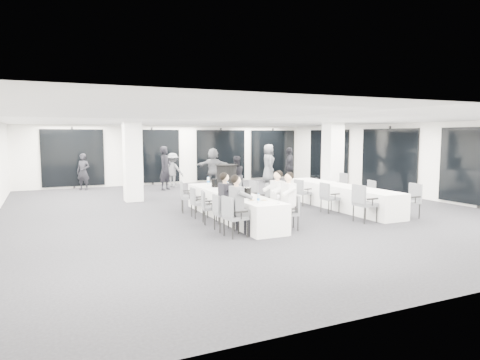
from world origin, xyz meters
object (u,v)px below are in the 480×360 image
Objects in this scene: chair_side_left_mid at (328,196)px; standing_guest_d at (289,164)px; chair_side_right_near at (411,198)px; chair_main_right_mid at (264,199)px; standing_guest_b at (236,173)px; standing_guest_f at (213,164)px; banquet_table_main at (231,205)px; chair_main_right_second at (281,207)px; chair_main_left_far at (186,194)px; chair_side_left_near at (363,201)px; cocktail_table at (227,180)px; standing_guest_e at (269,161)px; standing_guest_a at (165,165)px; chair_main_left_second at (221,210)px; ice_bucket_far at (215,183)px; chair_main_right_far at (235,192)px; chair_side_left_far at (301,191)px; standing_guest_h at (336,171)px; standing_guest_c at (173,168)px; chair_side_right_mid at (368,192)px; chair_main_left_fourth at (197,201)px; chair_main_right_near at (292,210)px; chair_side_right_far at (340,186)px; chair_main_left_near at (233,214)px; ice_bucket_near at (247,192)px; banquet_table_side at (340,197)px; standing_guest_g at (83,169)px.

standing_guest_d is at bearing 158.46° from chair_side_left_mid.
chair_main_right_mid is at bearing 71.71° from chair_side_right_near.
standing_guest_f is (0.42, 3.57, 0.12)m from standing_guest_b.
chair_main_right_second reaches higher than banquet_table_main.
chair_main_left_far is 5.18m from chair_side_left_near.
standing_guest_f is (1.64, 9.16, 0.50)m from chair_main_right_second.
chair_main_right_mid is at bearing -126.80° from chair_side_left_near.
chair_side_right_near is at bearing -63.69° from cocktail_table.
chair_main_right_mid reaches higher than chair_main_right_second.
standing_guest_e reaches higher than chair_main_right_second.
standing_guest_a is (-0.86, 7.41, 0.50)m from chair_main_right_mid.
ice_bucket_far is at bearing 162.96° from chair_main_left_second.
cocktail_table is 2.73m from chair_main_right_far.
chair_side_left_far is at bearing 177.72° from chair_side_left_near.
standing_guest_h is at bearing -62.70° from chair_main_right_far.
banquet_table_main is 5.83× the size of chair_main_right_second.
standing_guest_c is (-1.51, 3.61, 0.00)m from standing_guest_b.
chair_side_right_mid is at bearing 39.58° from chair_side_left_far.
chair_side_left_mid is 8.00m from standing_guest_a.
chair_main_right_mid is at bearing -64.49° from ice_bucket_far.
standing_guest_e reaches higher than ice_bucket_far.
chair_side_right_near reaches higher than chair_side_left_mid.
chair_main_left_fourth is at bearing -140.41° from standing_guest_a.
chair_side_right_mid is 5.21m from standing_guest_b.
chair_main_right_near is 8.97m from standing_guest_a.
standing_guest_c reaches higher than ice_bucket_far.
chair_main_right_mid is at bearing 121.91° from chair_side_right_far.
chair_main_right_far is 5.50m from standing_guest_a.
chair_main_left_fourth is 4.70m from standing_guest_b.
chair_main_left_far is 7.11m from standing_guest_f.
chair_main_right_second is 9.31m from standing_guest_f.
cocktail_table is at bearing 68.76° from banquet_table_main.
standing_guest_b is (2.87, 5.56, 0.36)m from chair_main_left_second.
chair_side_right_mid is at bearing -18.01° from ice_bucket_far.
standing_guest_h is (5.23, 4.60, 0.39)m from chair_main_right_second.
chair_main_left_near is at bearing -112.34° from banquet_table_main.
chair_main_right_second is at bearing -53.32° from chair_side_left_far.
chair_side_left_far is at bearing 32.19° from chair_side_right_near.
chair_main_left_fourth is 0.49× the size of standing_guest_b.
chair_main_left_near is at bearing -111.60° from cocktail_table.
standing_guest_h reaches higher than ice_bucket_near.
standing_guest_e reaches higher than chair_side_left_mid.
banquet_table_side is at bearing 108.37° from chair_main_left_second.
chair_side_left_mid is at bearing 115.44° from standing_guest_f.
standing_guest_d is (4.54, 6.17, 0.46)m from chair_main_right_mid.
standing_guest_h reaches higher than chair_main_right_far.
ice_bucket_far is at bearing 120.50° from chair_main_right_far.
standing_guest_e is 10.41m from ice_bucket_near.
chair_main_right_second is 2.28m from chair_side_left_near.
cocktail_table is 0.68× the size of standing_guest_g.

